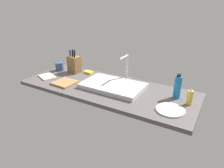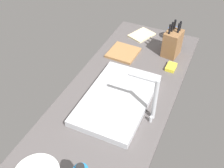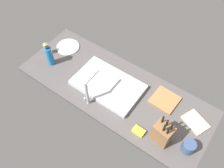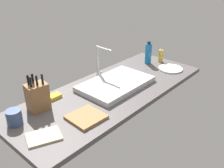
{
  "view_description": "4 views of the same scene",
  "coord_description": "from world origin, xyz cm",
  "views": [
    {
      "loc": [
        92.98,
        -148.85,
        81.02
      ],
      "look_at": [
        7.45,
        -2.82,
        9.09
      ],
      "focal_mm": 32.42,
      "sensor_mm": 36.0,
      "label": 1
    },
    {
      "loc": [
        107.57,
        44.31,
        116.37
      ],
      "look_at": [
        0.3,
        -4.53,
        10.46
      ],
      "focal_mm": 43.07,
      "sensor_mm": 36.0,
      "label": 2
    },
    {
      "loc": [
        -66.65,
        96.41,
        169.46
      ],
      "look_at": [
        0.46,
        2.98,
        12.68
      ],
      "focal_mm": 38.73,
      "sensor_mm": 36.0,
      "label": 3
    },
    {
      "loc": [
        -125.98,
        -112.67,
        92.28
      ],
      "look_at": [
        -2.27,
        -1.82,
        9.4
      ],
      "focal_mm": 40.08,
      "sensor_mm": 36.0,
      "label": 4
    }
  ],
  "objects": [
    {
      "name": "coffee_mug",
      "position": [
        -72.55,
        13.3,
        8.28
      ],
      "size": [
        9.18,
        9.18,
        9.56
      ],
      "primitive_type": "cylinder",
      "color": "#384C75",
      "rests_on": "countertop_slab"
    },
    {
      "name": "dish_sponge",
      "position": [
        -37.46,
        21.83,
        4.7
      ],
      "size": [
        9.12,
        6.19,
        2.4
      ],
      "primitive_type": "cube",
      "rotation": [
        0.0,
        0.0,
        -0.02
      ],
      "color": "yellow",
      "rests_on": "countertop_slab"
    },
    {
      "name": "countertop_slab",
      "position": [
        0.0,
        0.0,
        1.75
      ],
      "size": [
        167.17,
        64.14,
        3.5
      ],
      "primitive_type": "cube",
      "color": "#514C4C",
      "rests_on": "ground"
    },
    {
      "name": "sink_basin",
      "position": [
        5.85,
        1.42,
        5.51
      ],
      "size": [
        57.28,
        35.73,
        4.03
      ],
      "primitive_type": "cube",
      "color": "#B7BABF",
      "rests_on": "countertop_slab"
    },
    {
      "name": "cutting_board",
      "position": [
        -39.93,
        -13.96,
        4.4
      ],
      "size": [
        21.34,
        20.78,
        1.8
      ],
      "primitive_type": "cube",
      "rotation": [
        0.0,
        0.0,
        -0.05
      ],
      "color": "#9E7042",
      "rests_on": "countertop_slab"
    },
    {
      "name": "knife_block",
      "position": [
        -53.33,
        17.17,
        12.98
      ],
      "size": [
        14.47,
        12.04,
        25.15
      ],
      "rotation": [
        0.0,
        0.0,
        -0.14
      ],
      "color": "brown",
      "rests_on": "countertop_slab"
    },
    {
      "name": "dinner_plate",
      "position": [
        64.14,
        -13.35,
        4.1
      ],
      "size": [
        21.57,
        21.57,
        1.2
      ],
      "primitive_type": "cylinder",
      "color": "silver",
      "rests_on": "countertop_slab"
    },
    {
      "name": "dish_towel",
      "position": [
        -68.46,
        -10.16,
        4.1
      ],
      "size": [
        22.32,
        19.64,
        1.2
      ],
      "primitive_type": "cube",
      "rotation": [
        0.0,
        0.0,
        -0.4
      ],
      "color": "beige",
      "rests_on": "countertop_slab"
    },
    {
      "name": "faucet",
      "position": [
        9.08,
        21.93,
        19.93
      ],
      "size": [
        5.5,
        16.55,
        27.13
      ],
      "color": "#B7BABF",
      "rests_on": "countertop_slab"
    },
    {
      "name": "soap_bottle",
      "position": [
        74.19,
        3.77,
        9.89
      ],
      "size": [
        4.36,
        4.36,
        14.59
      ],
      "color": "gold",
      "rests_on": "countertop_slab"
    },
    {
      "name": "water_bottle",
      "position": [
        62.58,
        10.47,
        13.42
      ],
      "size": [
        6.03,
        6.03,
        21.32
      ],
      "color": "#1970B7",
      "rests_on": "countertop_slab"
    }
  ]
}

